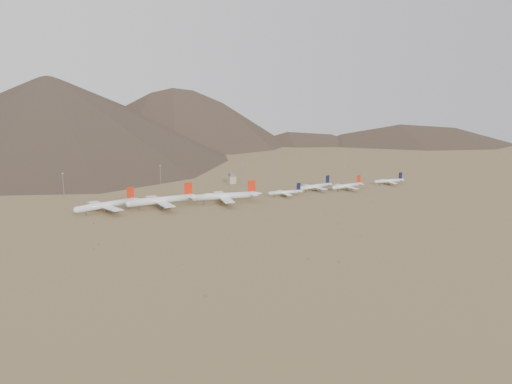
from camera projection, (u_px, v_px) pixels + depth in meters
name	position (u px, v px, depth m)	size (l,w,h in m)	color
ground	(254.00, 207.00, 465.33)	(3000.00, 3000.00, 0.00)	#9D7D51
mountain_ridge	(94.00, 73.00, 1226.61)	(4400.00, 1000.00, 300.00)	#4C3C2E
widebody_west	(106.00, 205.00, 443.88)	(62.91, 50.02, 19.37)	white
widebody_centre	(161.00, 200.00, 459.95)	(71.77, 55.33, 21.31)	white
widebody_east	(225.00, 196.00, 478.97)	(69.65, 54.39, 20.85)	white
narrowbody_a	(286.00, 192.00, 511.07)	(39.52, 28.65, 13.07)	white
narrowbody_b	(316.00, 186.00, 539.25)	(46.31, 33.72, 15.37)	white
narrowbody_c	(348.00, 186.00, 542.71)	(45.90, 33.32, 15.20)	white
narrowbody_d	(389.00, 181.00, 575.59)	(40.54, 29.42, 13.42)	white
control_tower	(232.00, 179.00, 582.75)	(8.00, 8.00, 12.00)	tan
mast_far_west	(63.00, 184.00, 499.92)	(2.00, 0.60, 25.70)	gray
mast_west	(161.00, 175.00, 553.12)	(2.00, 0.60, 25.70)	gray
mast_centre	(243.00, 173.00, 570.07)	(2.00, 0.60, 25.70)	gray
mast_east	(275.00, 164.00, 637.74)	(2.00, 0.60, 25.70)	gray
mast_far_east	(345.00, 162.00, 658.14)	(2.00, 0.60, 25.70)	gray
desert_scrub	(296.00, 229.00, 390.42)	(384.60, 178.75, 0.85)	olive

